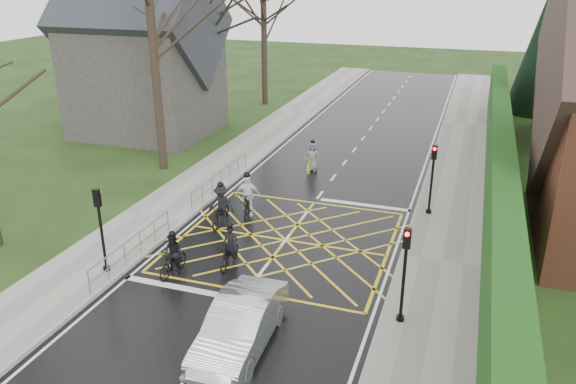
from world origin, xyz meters
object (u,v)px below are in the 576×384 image
Objects in this scene: cyclist_mid at (221,209)px; cyclist_lead at (312,160)px; car at (240,326)px; cyclist_back at (173,258)px; cyclist_rear at (230,252)px; cyclist_front at (247,200)px.

cyclist_mid reaches higher than cyclist_lead.
cyclist_mid reaches higher than car.
cyclist_mid is 8.40m from car.
cyclist_back is 4.33m from cyclist_mid.
cyclist_rear is at bearing -65.89° from cyclist_mid.
cyclist_lead is 15.11m from car.
cyclist_lead is at bearing 86.98° from cyclist_rear.
cyclist_front is 6.51m from cyclist_lead.
cyclist_rear is at bearing -92.86° from cyclist_front.
cyclist_front is (-1.11, 4.25, 0.19)m from cyclist_rear.
cyclist_back is 4.90m from car.
cyclist_front reaches higher than car.
car is at bearing -65.79° from cyclist_rear.
cyclist_lead is (-0.09, 10.68, 0.04)m from cyclist_rear.
car is (4.03, -7.36, 0.05)m from cyclist_mid.
cyclist_front is at bearing 101.15° from cyclist_rear.
cyclist_back is at bearing -112.71° from cyclist_front.
cyclist_mid is 1.13× the size of cyclist_lead.
cyclist_rear is 1.00× the size of cyclist_lead.
car is (2.32, -14.93, 0.14)m from cyclist_lead.
cyclist_back is at bearing -98.99° from cyclist_lead.
cyclist_mid is 0.45× the size of car.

